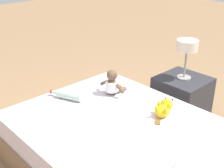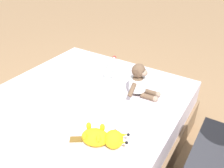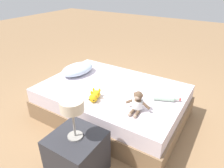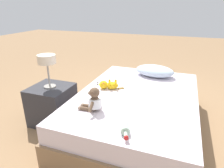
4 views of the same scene
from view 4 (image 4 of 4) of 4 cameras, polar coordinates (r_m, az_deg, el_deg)
ground_plane at (r=2.49m, az=6.84°, el=-12.13°), size 16.00×16.00×0.00m
bed at (r=2.37m, az=7.08°, el=-7.72°), size 1.33×1.92×0.45m
pillow at (r=2.84m, az=12.21°, el=3.74°), size 0.58×0.41×0.15m
plush_monkey at (r=1.87m, az=-5.30°, el=-4.93°), size 0.23×0.29×0.24m
plush_yellow_creature at (r=2.36m, az=-1.05°, el=-0.28°), size 0.32×0.18×0.10m
glass_bottle at (r=1.64m, az=3.46°, el=-11.46°), size 0.17×0.31×0.07m
nightstand at (r=2.56m, az=-16.85°, el=-5.73°), size 0.46×0.46×0.48m
bedside_lamp at (r=2.37m, az=-18.30°, el=6.21°), size 0.20×0.20×0.39m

